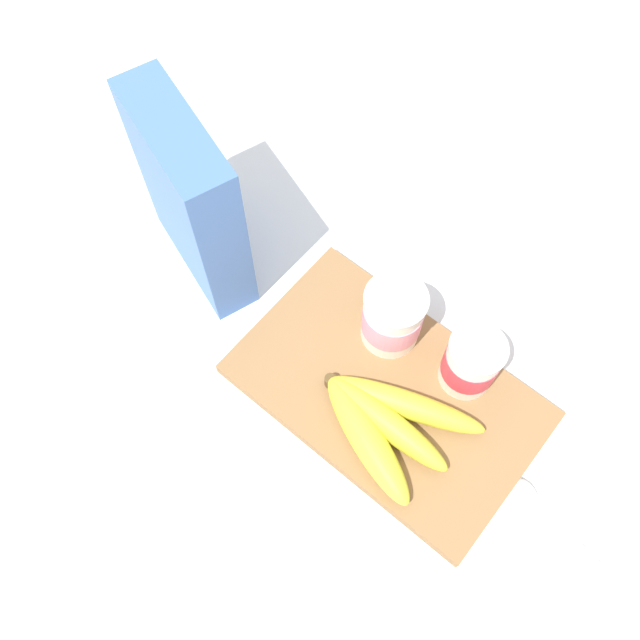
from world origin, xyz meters
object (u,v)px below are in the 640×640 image
object	(u,v)px
cereal_box	(192,201)
yogurt_cup_front	(393,316)
cutting_board	(387,392)
yogurt_cup_back	(471,362)
banana_bunch	(386,423)
spoon	(542,510)

from	to	relation	value
cereal_box	yogurt_cup_front	xyz separation A→B (m)	(0.26, 0.06, -0.06)
cutting_board	yogurt_cup_back	distance (m)	0.11
yogurt_cup_front	banana_bunch	distance (m)	0.12
cereal_box	yogurt_cup_back	bearing A→B (deg)	-150.00
spoon	cutting_board	bearing A→B (deg)	-179.41
yogurt_cup_front	cutting_board	bearing A→B (deg)	-53.61
cutting_board	spoon	world-z (taller)	cutting_board
cereal_box	spoon	distance (m)	0.53
cereal_box	spoon	size ratio (longest dim) A/B	1.91
yogurt_cup_front	spoon	distance (m)	0.27
cutting_board	yogurt_cup_front	xyz separation A→B (m)	(-0.04, 0.06, 0.06)
yogurt_cup_front	spoon	size ratio (longest dim) A/B	0.69
cutting_board	cereal_box	bearing A→B (deg)	179.93
yogurt_cup_back	banana_bunch	xyz separation A→B (m)	(-0.03, -0.11, -0.03)
yogurt_cup_back	spoon	world-z (taller)	yogurt_cup_back
yogurt_cup_back	cutting_board	bearing A→B (deg)	-129.69
banana_bunch	spoon	xyz separation A→B (m)	(0.19, 0.04, -0.03)
cutting_board	spoon	size ratio (longest dim) A/B	2.66
cutting_board	banana_bunch	world-z (taller)	banana_bunch
cutting_board	cereal_box	world-z (taller)	cereal_box
cereal_box	yogurt_cup_front	distance (m)	0.27
cereal_box	banana_bunch	world-z (taller)	cereal_box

